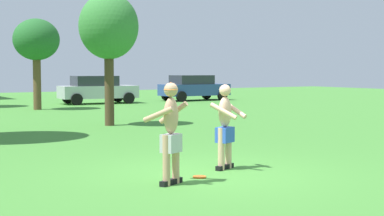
{
  "coord_description": "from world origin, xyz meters",
  "views": [
    {
      "loc": [
        -5.84,
        -8.99,
        1.96
      ],
      "look_at": [
        -0.31,
        0.15,
        1.24
      ],
      "focal_mm": 53.95,
      "sensor_mm": 36.0,
      "label": 1
    }
  ],
  "objects_px": {
    "frisbee": "(199,177)",
    "car_blue_far_end": "(194,87)",
    "player_near": "(225,125)",
    "car_silver_near_post": "(97,89)",
    "player_in_gray": "(171,128)",
    "tree_right_field": "(36,41)",
    "tree_behind_players": "(109,28)"
  },
  "relations": [
    {
      "from": "frisbee",
      "to": "car_blue_far_end",
      "type": "relative_size",
      "value": 0.06
    },
    {
      "from": "player_near",
      "to": "car_silver_near_post",
      "type": "distance_m",
      "value": 22.31
    },
    {
      "from": "player_near",
      "to": "frisbee",
      "type": "bearing_deg",
      "value": -151.45
    },
    {
      "from": "player_in_gray",
      "to": "tree_right_field",
      "type": "height_order",
      "value": "tree_right_field"
    },
    {
      "from": "player_near",
      "to": "tree_behind_players",
      "type": "relative_size",
      "value": 0.36
    },
    {
      "from": "player_near",
      "to": "tree_right_field",
      "type": "distance_m",
      "value": 18.66
    },
    {
      "from": "tree_right_field",
      "to": "tree_behind_players",
      "type": "height_order",
      "value": "tree_behind_players"
    },
    {
      "from": "player_near",
      "to": "tree_right_field",
      "type": "bearing_deg",
      "value": 84.92
    },
    {
      "from": "car_silver_near_post",
      "to": "tree_behind_players",
      "type": "bearing_deg",
      "value": -109.97
    },
    {
      "from": "frisbee",
      "to": "tree_right_field",
      "type": "distance_m",
      "value": 19.36
    },
    {
      "from": "car_silver_near_post",
      "to": "car_blue_far_end",
      "type": "height_order",
      "value": "same"
    },
    {
      "from": "player_near",
      "to": "car_blue_far_end",
      "type": "relative_size",
      "value": 0.38
    },
    {
      "from": "car_silver_near_post",
      "to": "tree_right_field",
      "type": "relative_size",
      "value": 1.01
    },
    {
      "from": "tree_right_field",
      "to": "tree_behind_players",
      "type": "distance_m",
      "value": 9.1
    },
    {
      "from": "player_in_gray",
      "to": "tree_right_field",
      "type": "xyz_separation_m",
      "value": [
        3.28,
        19.19,
        2.34
      ]
    },
    {
      "from": "player_near",
      "to": "tree_behind_players",
      "type": "distance_m",
      "value": 9.77
    },
    {
      "from": "tree_right_field",
      "to": "tree_behind_players",
      "type": "relative_size",
      "value": 0.96
    },
    {
      "from": "car_silver_near_post",
      "to": "tree_behind_players",
      "type": "distance_m",
      "value": 13.21
    },
    {
      "from": "frisbee",
      "to": "car_silver_near_post",
      "type": "distance_m",
      "value": 23.05
    },
    {
      "from": "player_in_gray",
      "to": "car_silver_near_post",
      "type": "bearing_deg",
      "value": 71.17
    },
    {
      "from": "car_blue_far_end",
      "to": "tree_right_field",
      "type": "height_order",
      "value": "tree_right_field"
    },
    {
      "from": "tree_behind_players",
      "to": "car_silver_near_post",
      "type": "bearing_deg",
      "value": 70.03
    },
    {
      "from": "tree_behind_players",
      "to": "frisbee",
      "type": "bearing_deg",
      "value": -103.86
    },
    {
      "from": "player_near",
      "to": "frisbee",
      "type": "relative_size",
      "value": 6.76
    },
    {
      "from": "player_near",
      "to": "car_blue_far_end",
      "type": "distance_m",
      "value": 24.83
    },
    {
      "from": "player_near",
      "to": "tree_behind_players",
      "type": "bearing_deg",
      "value": 80.71
    },
    {
      "from": "player_in_gray",
      "to": "frisbee",
      "type": "xyz_separation_m",
      "value": [
        0.75,
        0.28,
        -0.95
      ]
    },
    {
      "from": "frisbee",
      "to": "car_blue_far_end",
      "type": "xyz_separation_m",
      "value": [
        13.28,
        22.01,
        0.81
      ]
    },
    {
      "from": "player_near",
      "to": "tree_right_field",
      "type": "xyz_separation_m",
      "value": [
        1.64,
        18.42,
        2.43
      ]
    },
    {
      "from": "player_in_gray",
      "to": "car_blue_far_end",
      "type": "xyz_separation_m",
      "value": [
        14.02,
        22.29,
        -0.14
      ]
    },
    {
      "from": "frisbee",
      "to": "tree_right_field",
      "type": "bearing_deg",
      "value": 82.36
    },
    {
      "from": "player_near",
      "to": "car_silver_near_post",
      "type": "xyz_separation_m",
      "value": [
        5.95,
        21.51,
        -0.05
      ]
    }
  ]
}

